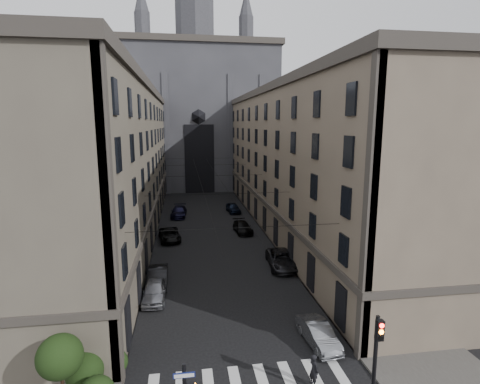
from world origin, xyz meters
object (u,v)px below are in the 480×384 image
gothic_tower (196,108)px  car_right_midfar (243,227)px  car_left_far (179,212)px  car_right_far (233,208)px  car_left_midnear (158,277)px  car_right_midnear (282,259)px  traffic_light_right (376,354)px  car_left_near (155,291)px  car_right_near (318,334)px  pedestrian (314,370)px  car_left_midfar (170,235)px

gothic_tower → car_right_midfar: gothic_tower is taller
car_left_far → car_right_far: size_ratio=1.20×
car_left_midnear → car_right_midnear: 12.23m
car_right_midfar → traffic_light_right: bearing=-91.9°
gothic_tower → car_right_midfar: 44.71m
car_left_midnear → car_right_midfar: size_ratio=0.95×
car_left_midnear → car_right_midfar: 18.00m
gothic_tower → car_left_near: bearing=-95.7°
car_right_midnear → traffic_light_right: bearing=-87.6°
gothic_tower → traffic_light_right: size_ratio=11.15×
car_right_near → pedestrian: pedestrian is taller
car_left_midfar → car_right_near: 25.91m
car_left_midnear → traffic_light_right: bearing=-56.7°
car_left_near → car_right_near: bearing=-33.9°
car_left_midfar → gothic_tower: bearing=75.6°
car_right_midnear → car_right_midfar: 12.70m
car_left_far → car_right_far: bearing=14.8°
car_right_near → car_right_far: size_ratio=0.95×
gothic_tower → car_right_midnear: bearing=-83.4°
car_left_midnear → car_right_midfar: (9.98, 14.98, -0.06)m
gothic_tower → car_left_midfar: bearing=-96.9°
gothic_tower → car_left_midnear: bearing=-95.9°
car_left_midnear → pedestrian: bearing=-58.1°
car_left_near → pedestrian: bearing=-49.2°
gothic_tower → car_left_near: gothic_tower is taller
traffic_light_right → car_right_far: size_ratio=1.15×
pedestrian → car_left_midnear: bearing=17.1°
car_left_near → car_left_midfar: bearing=89.6°
traffic_light_right → car_left_far: bearing=103.2°
car_left_near → pedestrian: 14.92m
car_right_near → car_left_near: bearing=138.7°
car_left_far → car_right_midfar: size_ratio=1.10×
traffic_light_right → car_right_far: 43.55m
car_right_midnear → car_right_midfar: bearing=103.2°
car_right_midnear → pedestrian: 17.16m
car_left_midfar → car_right_midnear: (11.39, -10.55, 0.09)m
car_right_midfar → car_right_near: bearing=-92.5°
car_left_midnear → car_right_midnear: car_right_midnear is taller
pedestrian → traffic_light_right: bearing=-154.3°
car_left_midnear → car_right_far: car_left_midnear is taller
car_left_midnear → car_right_near: size_ratio=1.09×
car_left_midnear → car_right_midfar: bearing=55.7°
car_left_midnear → pedestrian: pedestrian is taller
car_left_near → car_left_far: car_left_far is taller
car_right_midfar → gothic_tower: bearing=91.4°
gothic_tower → car_right_near: size_ratio=13.48×
car_left_far → car_right_midfar: car_left_far is taller
car_right_midnear → pedestrian: size_ratio=3.22×
car_right_midnear → car_right_far: car_right_midnear is taller
car_right_far → car_left_far: bearing=-174.4°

